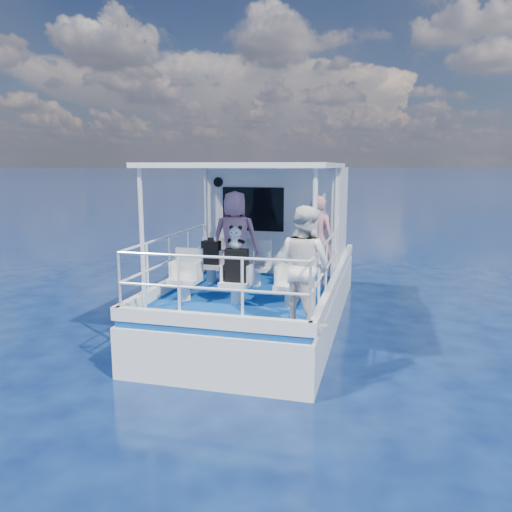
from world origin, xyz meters
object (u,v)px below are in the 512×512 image
Objects in this scene: panda at (236,237)px; passenger_stbd_aft at (305,266)px; backpack_center at (237,265)px; passenger_port_fwd at (235,238)px.

passenger_stbd_aft is at bearing -32.11° from panda.
passenger_stbd_aft is 1.46m from backpack_center.
passenger_stbd_aft reaches higher than backpack_center.
backpack_center is 1.42× the size of panda.
passenger_stbd_aft is 3.18× the size of backpack_center.
backpack_center is at bearing 1.37° from passenger_stbd_aft.
panda reaches higher than backpack_center.
passenger_port_fwd is at bearing 107.90° from backpack_center.
backpack_center is at bearing -47.75° from panda.
backpack_center is (-1.23, 0.76, -0.20)m from passenger_stbd_aft.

